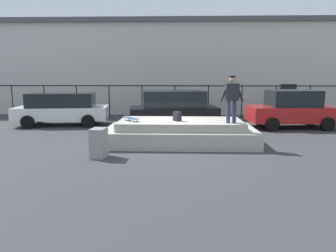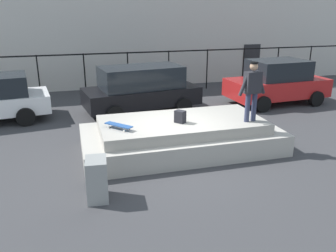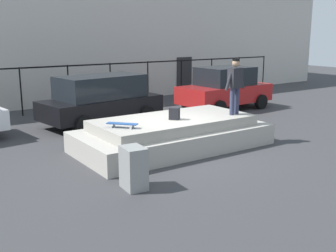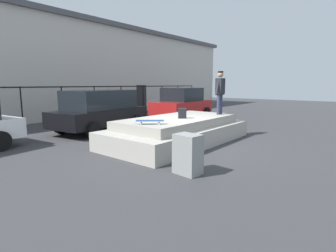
# 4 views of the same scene
# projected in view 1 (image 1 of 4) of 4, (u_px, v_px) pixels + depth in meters

# --- Properties ---
(ground_plane) EXTENTS (60.00, 60.00, 0.00)m
(ground_plane) POSITION_uv_depth(u_px,v_px,m) (172.00, 145.00, 11.95)
(ground_plane) COLOR #38383A
(concrete_ledge) EXTENTS (5.62, 2.73, 0.90)m
(concrete_ledge) POSITION_uv_depth(u_px,v_px,m) (180.00, 133.00, 12.21)
(concrete_ledge) COLOR #ADA89E
(concrete_ledge) RESTS_ON ground_plane
(skateboarder) EXTENTS (0.88, 0.30, 1.66)m
(skateboarder) POSITION_uv_depth(u_px,v_px,m) (232.00, 96.00, 11.30)
(skateboarder) COLOR #2D334C
(skateboarder) RESTS_ON concrete_ledge
(skateboard) EXTENTS (0.69, 0.75, 0.12)m
(skateboard) POSITION_uv_depth(u_px,v_px,m) (131.00, 118.00, 11.88)
(skateboard) COLOR #264C8C
(skateboard) RESTS_ON concrete_ledge
(backpack) EXTENTS (0.33, 0.34, 0.34)m
(backpack) POSITION_uv_depth(u_px,v_px,m) (177.00, 116.00, 11.88)
(backpack) COLOR black
(backpack) RESTS_ON concrete_ledge
(car_white_hatchback_near) EXTENTS (4.83, 2.55, 1.66)m
(car_white_hatchback_near) POSITION_uv_depth(u_px,v_px,m) (62.00, 108.00, 16.57)
(car_white_hatchback_near) COLOR white
(car_white_hatchback_near) RESTS_ON ground_plane
(car_black_hatchback_mid) EXTENTS (4.61, 2.62, 1.80)m
(car_black_hatchback_mid) POSITION_uv_depth(u_px,v_px,m) (174.00, 108.00, 16.17)
(car_black_hatchback_mid) COLOR black
(car_black_hatchback_mid) RESTS_ON ground_plane
(car_red_sedan_far) EXTENTS (4.31, 2.39, 1.85)m
(car_red_sedan_far) POSITION_uv_depth(u_px,v_px,m) (292.00, 109.00, 15.74)
(car_red_sedan_far) COLOR #B21E1E
(car_red_sedan_far) RESTS_ON ground_plane
(utility_box) EXTENTS (0.49, 0.64, 0.93)m
(utility_box) POSITION_uv_depth(u_px,v_px,m) (99.00, 143.00, 10.13)
(utility_box) COLOR gray
(utility_box) RESTS_ON ground_plane
(fence_row) EXTENTS (24.06, 0.06, 1.97)m
(fence_row) POSITION_uv_depth(u_px,v_px,m) (175.00, 96.00, 19.33)
(fence_row) COLOR black
(fence_row) RESTS_ON ground_plane
(warehouse_building) EXTENTS (36.60, 8.48, 6.15)m
(warehouse_building) POSITION_uv_depth(u_px,v_px,m) (176.00, 68.00, 24.37)
(warehouse_building) COLOR beige
(warehouse_building) RESTS_ON ground_plane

